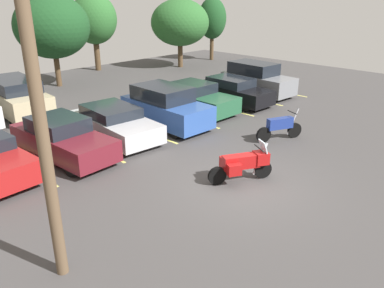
{
  "coord_description": "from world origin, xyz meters",
  "views": [
    {
      "loc": [
        -9.05,
        -6.6,
        5.79
      ],
      "look_at": [
        0.06,
        2.36,
        0.74
      ],
      "focal_mm": 36.1,
      "sensor_mm": 36.0,
      "label": 1
    }
  ],
  "objects_px": {
    "car_green": "(196,98)",
    "car_far_champagne": "(16,97)",
    "car_grey": "(257,79)",
    "car_blue": "(165,107)",
    "car_black": "(232,91)",
    "car_maroon": "(62,139)",
    "car_silver": "(115,123)",
    "motorcycle_touring": "(243,163)",
    "utility_pole": "(36,91)",
    "motorcycle_second": "(280,127)"
  },
  "relations": [
    {
      "from": "car_green",
      "to": "car_far_champagne",
      "type": "relative_size",
      "value": 0.87
    },
    {
      "from": "car_green",
      "to": "car_grey",
      "type": "xyz_separation_m",
      "value": [
        5.22,
        -0.04,
        0.2
      ]
    },
    {
      "from": "car_blue",
      "to": "car_black",
      "type": "distance_m",
      "value": 5.19
    },
    {
      "from": "car_maroon",
      "to": "car_blue",
      "type": "xyz_separation_m",
      "value": [
        5.14,
        0.02,
        0.16
      ]
    },
    {
      "from": "car_green",
      "to": "car_far_champagne",
      "type": "xyz_separation_m",
      "value": [
        -6.61,
        6.1,
        0.2
      ]
    },
    {
      "from": "car_silver",
      "to": "car_blue",
      "type": "distance_m",
      "value": 2.64
    },
    {
      "from": "car_blue",
      "to": "car_far_champagne",
      "type": "bearing_deg",
      "value": 121.52
    },
    {
      "from": "motorcycle_touring",
      "to": "car_silver",
      "type": "distance_m",
      "value": 6.29
    },
    {
      "from": "car_green",
      "to": "utility_pole",
      "type": "xyz_separation_m",
      "value": [
        -10.91,
        -6.44,
        3.39
      ]
    },
    {
      "from": "car_maroon",
      "to": "utility_pole",
      "type": "distance_m",
      "value": 7.51
    },
    {
      "from": "motorcycle_touring",
      "to": "motorcycle_second",
      "type": "height_order",
      "value": "motorcycle_touring"
    },
    {
      "from": "car_black",
      "to": "car_blue",
      "type": "bearing_deg",
      "value": -176.91
    },
    {
      "from": "car_blue",
      "to": "car_far_champagne",
      "type": "relative_size",
      "value": 0.89
    },
    {
      "from": "utility_pole",
      "to": "car_silver",
      "type": "bearing_deg",
      "value": 47.01
    },
    {
      "from": "car_maroon",
      "to": "car_far_champagne",
      "type": "bearing_deg",
      "value": 80.85
    },
    {
      "from": "car_green",
      "to": "car_silver",
      "type": "bearing_deg",
      "value": -176.86
    },
    {
      "from": "motorcycle_second",
      "to": "car_blue",
      "type": "xyz_separation_m",
      "value": [
        -2.07,
        4.79,
        0.31
      ]
    },
    {
      "from": "car_black",
      "to": "car_far_champagne",
      "type": "xyz_separation_m",
      "value": [
        -9.25,
        6.35,
        0.22
      ]
    },
    {
      "from": "car_black",
      "to": "car_grey",
      "type": "bearing_deg",
      "value": 4.77
    },
    {
      "from": "motorcycle_second",
      "to": "utility_pole",
      "type": "height_order",
      "value": "utility_pole"
    },
    {
      "from": "car_far_champagne",
      "to": "utility_pole",
      "type": "relative_size",
      "value": 0.63
    },
    {
      "from": "car_black",
      "to": "car_far_champagne",
      "type": "distance_m",
      "value": 11.22
    },
    {
      "from": "motorcycle_touring",
      "to": "car_black",
      "type": "relative_size",
      "value": 0.43
    },
    {
      "from": "motorcycle_touring",
      "to": "car_silver",
      "type": "height_order",
      "value": "car_silver"
    },
    {
      "from": "car_silver",
      "to": "car_far_champagne",
      "type": "bearing_deg",
      "value": 102.72
    },
    {
      "from": "car_far_champagne",
      "to": "utility_pole",
      "type": "height_order",
      "value": "utility_pole"
    },
    {
      "from": "motorcycle_touring",
      "to": "motorcycle_second",
      "type": "distance_m",
      "value": 4.27
    },
    {
      "from": "car_blue",
      "to": "car_green",
      "type": "distance_m",
      "value": 2.61
    },
    {
      "from": "car_silver",
      "to": "utility_pole",
      "type": "height_order",
      "value": "utility_pole"
    },
    {
      "from": "motorcycle_touring",
      "to": "utility_pole",
      "type": "relative_size",
      "value": 0.25
    },
    {
      "from": "motorcycle_touring",
      "to": "car_green",
      "type": "xyz_separation_m",
      "value": [
        4.56,
        6.54,
        0.1
      ]
    },
    {
      "from": "car_green",
      "to": "car_grey",
      "type": "height_order",
      "value": "car_grey"
    },
    {
      "from": "car_far_champagne",
      "to": "car_black",
      "type": "bearing_deg",
      "value": -34.47
    },
    {
      "from": "car_blue",
      "to": "car_green",
      "type": "bearing_deg",
      "value": 11.82
    },
    {
      "from": "car_black",
      "to": "utility_pole",
      "type": "height_order",
      "value": "utility_pole"
    },
    {
      "from": "car_green",
      "to": "car_grey",
      "type": "relative_size",
      "value": 0.97
    },
    {
      "from": "utility_pole",
      "to": "motorcycle_touring",
      "type": "bearing_deg",
      "value": -0.97
    },
    {
      "from": "car_grey",
      "to": "car_silver",
      "type": "bearing_deg",
      "value": -178.64
    },
    {
      "from": "car_green",
      "to": "car_grey",
      "type": "distance_m",
      "value": 5.22
    },
    {
      "from": "car_green",
      "to": "car_far_champagne",
      "type": "distance_m",
      "value": 8.99
    },
    {
      "from": "motorcycle_second",
      "to": "car_maroon",
      "type": "distance_m",
      "value": 8.65
    },
    {
      "from": "car_grey",
      "to": "car_far_champagne",
      "type": "height_order",
      "value": "car_grey"
    },
    {
      "from": "car_maroon",
      "to": "car_blue",
      "type": "relative_size",
      "value": 1.06
    },
    {
      "from": "car_green",
      "to": "car_black",
      "type": "distance_m",
      "value": 2.65
    },
    {
      "from": "car_maroon",
      "to": "car_silver",
      "type": "xyz_separation_m",
      "value": [
        2.51,
        0.27,
        -0.05
      ]
    },
    {
      "from": "car_maroon",
      "to": "motorcycle_second",
      "type": "bearing_deg",
      "value": -33.53
    },
    {
      "from": "car_maroon",
      "to": "car_far_champagne",
      "type": "height_order",
      "value": "car_far_champagne"
    },
    {
      "from": "car_silver",
      "to": "utility_pole",
      "type": "xyz_separation_m",
      "value": [
        -5.74,
        -6.15,
        3.43
      ]
    },
    {
      "from": "motorcycle_second",
      "to": "car_grey",
      "type": "height_order",
      "value": "car_grey"
    },
    {
      "from": "car_maroon",
      "to": "utility_pole",
      "type": "height_order",
      "value": "utility_pole"
    }
  ]
}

